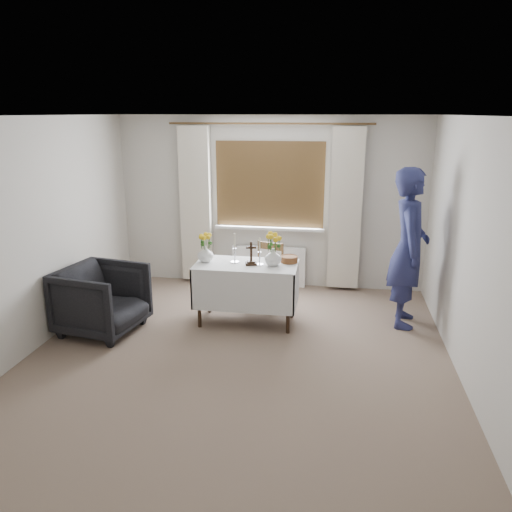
{
  "coord_description": "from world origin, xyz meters",
  "views": [
    {
      "loc": [
        0.98,
        -4.69,
        2.53
      ],
      "look_at": [
        0.07,
        0.79,
        0.93
      ],
      "focal_mm": 35.0,
      "sensor_mm": 36.0,
      "label": 1
    }
  ],
  "objects_px": {
    "armchair": "(102,300)",
    "person": "(409,248)",
    "flower_vase_left": "(205,254)",
    "altar_table": "(247,293)",
    "flower_vase_right": "(273,257)",
    "wooden_chair": "(265,277)",
    "wooden_cross": "(251,253)"
  },
  "relations": [
    {
      "from": "altar_table",
      "to": "wooden_cross",
      "type": "relative_size",
      "value": 4.32
    },
    {
      "from": "altar_table",
      "to": "person",
      "type": "bearing_deg",
      "value": 8.74
    },
    {
      "from": "wooden_chair",
      "to": "armchair",
      "type": "distance_m",
      "value": 2.07
    },
    {
      "from": "altar_table",
      "to": "wooden_chair",
      "type": "distance_m",
      "value": 0.53
    },
    {
      "from": "wooden_cross",
      "to": "flower_vase_left",
      "type": "bearing_deg",
      "value": 159.91
    },
    {
      "from": "flower_vase_left",
      "to": "flower_vase_right",
      "type": "xyz_separation_m",
      "value": [
        0.84,
        -0.02,
        0.01
      ]
    },
    {
      "from": "armchair",
      "to": "wooden_cross",
      "type": "height_order",
      "value": "wooden_cross"
    },
    {
      "from": "wooden_chair",
      "to": "wooden_cross",
      "type": "relative_size",
      "value": 3.05
    },
    {
      "from": "altar_table",
      "to": "wooden_chair",
      "type": "height_order",
      "value": "wooden_chair"
    },
    {
      "from": "altar_table",
      "to": "person",
      "type": "relative_size",
      "value": 0.64
    },
    {
      "from": "wooden_chair",
      "to": "wooden_cross",
      "type": "bearing_deg",
      "value": -83.0
    },
    {
      "from": "wooden_chair",
      "to": "flower_vase_left",
      "type": "height_order",
      "value": "flower_vase_left"
    },
    {
      "from": "person",
      "to": "flower_vase_left",
      "type": "distance_m",
      "value": 2.46
    },
    {
      "from": "altar_table",
      "to": "flower_vase_right",
      "type": "bearing_deg",
      "value": -1.66
    },
    {
      "from": "person",
      "to": "wooden_cross",
      "type": "distance_m",
      "value": 1.89
    },
    {
      "from": "flower_vase_right",
      "to": "flower_vase_left",
      "type": "bearing_deg",
      "value": 178.49
    },
    {
      "from": "wooden_chair",
      "to": "altar_table",
      "type": "bearing_deg",
      "value": -90.28
    },
    {
      "from": "armchair",
      "to": "flower_vase_left",
      "type": "distance_m",
      "value": 1.33
    },
    {
      "from": "altar_table",
      "to": "flower_vase_left",
      "type": "bearing_deg",
      "value": 178.59
    },
    {
      "from": "altar_table",
      "to": "armchair",
      "type": "height_order",
      "value": "armchair"
    },
    {
      "from": "wooden_chair",
      "to": "armchair",
      "type": "height_order",
      "value": "wooden_chair"
    },
    {
      "from": "altar_table",
      "to": "flower_vase_left",
      "type": "distance_m",
      "value": 0.7
    },
    {
      "from": "flower_vase_left",
      "to": "armchair",
      "type": "bearing_deg",
      "value": -153.7
    },
    {
      "from": "wooden_cross",
      "to": "flower_vase_right",
      "type": "distance_m",
      "value": 0.27
    },
    {
      "from": "person",
      "to": "flower_vase_left",
      "type": "height_order",
      "value": "person"
    },
    {
      "from": "armchair",
      "to": "person",
      "type": "distance_m",
      "value": 3.7
    },
    {
      "from": "altar_table",
      "to": "flower_vase_right",
      "type": "height_order",
      "value": "flower_vase_right"
    },
    {
      "from": "wooden_cross",
      "to": "flower_vase_left",
      "type": "height_order",
      "value": "wooden_cross"
    },
    {
      "from": "altar_table",
      "to": "person",
      "type": "distance_m",
      "value": 2.03
    },
    {
      "from": "wooden_chair",
      "to": "flower_vase_left",
      "type": "xyz_separation_m",
      "value": [
        -0.67,
        -0.49,
        0.43
      ]
    },
    {
      "from": "wooden_chair",
      "to": "wooden_cross",
      "type": "height_order",
      "value": "wooden_cross"
    },
    {
      "from": "person",
      "to": "armchair",
      "type": "bearing_deg",
      "value": 107.25
    }
  ]
}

